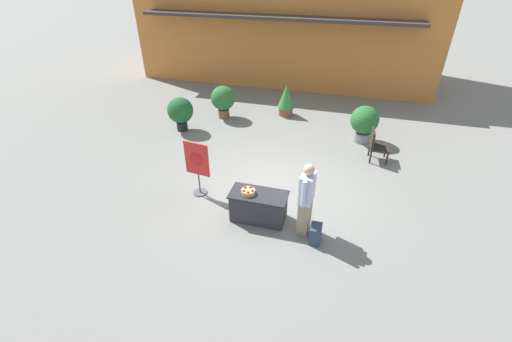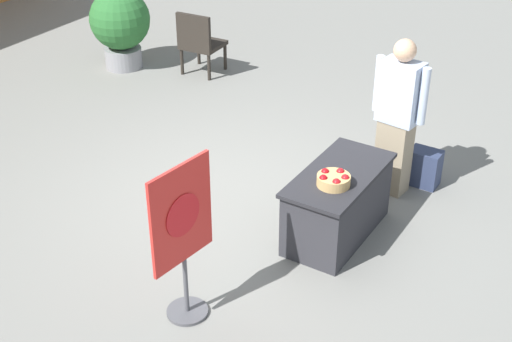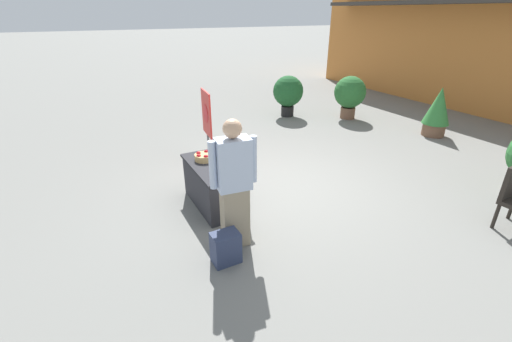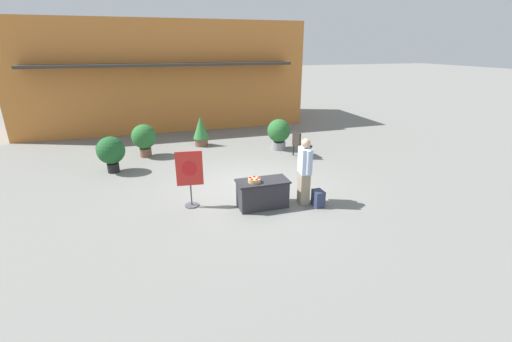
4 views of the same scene
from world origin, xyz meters
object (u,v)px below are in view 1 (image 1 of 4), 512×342
Objects in this scene: person_visitor at (306,199)px; potted_plant_near_right at (364,122)px; backpack at (315,234)px; potted_plant_far_left at (223,99)px; patio_chair at (376,144)px; poster_board at (197,166)px; potted_plant_near_left at (180,111)px; potted_plant_far_right at (286,99)px; display_table at (259,206)px; apple_basket at (248,191)px.

potted_plant_near_right is (1.16, 4.85, -0.21)m from person_visitor.
person_visitor is 0.79m from backpack.
person_visitor is 1.44× the size of potted_plant_far_left.
person_visitor is at bearing -54.36° from potted_plant_far_left.
potted_plant_near_right is at bearing 104.45° from patio_chair.
potted_plant_near_left is (-2.11, 3.30, -0.12)m from poster_board.
potted_plant_near_right is (5.05, -0.58, -0.03)m from potted_plant_far_left.
person_visitor is 1.47× the size of potted_plant_near_left.
potted_plant_far_left is (-2.20, -0.86, 0.08)m from potted_plant_far_right.
potted_plant_far_left is at bearing 117.97° from display_table.
poster_board reaches higher than potted_plant_far_right.
potted_plant_near_left is at bearing -140.56° from poster_board.
person_visitor is (1.31, -0.08, 0.12)m from apple_basket.
display_table is 1.09× the size of potted_plant_near_right.
apple_basket is 6.21m from potted_plant_far_right.
patio_chair is at bearing 131.36° from poster_board.
backpack is 0.35× the size of potted_plant_far_right.
potted_plant_far_left is 1.76m from potted_plant_near_left.
apple_basket is 1.74m from backpack.
apple_basket is at bearing -132.36° from patio_chair.
person_visitor reaches higher than apple_basket.
potted_plant_near_right is at bearing 143.16° from poster_board.
potted_plant_far_left is at bearing -158.76° from potted_plant_far_right.
potted_plant_near_right is at bearing 80.36° from backpack.
apple_basket is 5.93m from potted_plant_far_left.
potted_plant_near_left is (-5.21, 4.26, 0.50)m from backpack.
potted_plant_far_left is (-5.44, 1.74, 0.20)m from patio_chair.
poster_board is at bearing -6.92° from person_visitor.
potted_plant_far_left is at bearing 126.32° from backpack.
potted_plant_far_right is at bearing 106.83° from backpack.
potted_plant_far_right reaches higher than potted_plant_near_right.
poster_board reaches higher than potted_plant_near_right.
backpack is at bearing 144.72° from person_visitor.
potted_plant_near_right is (2.24, 4.72, 0.33)m from display_table.
backpack is (0.29, -0.27, -0.68)m from person_visitor.
patio_chair is 0.81× the size of potted_plant_near_left.
patio_chair reaches higher than apple_basket.
poster_board is 5.75m from potted_plant_near_right.
poster_board is at bearing -57.43° from potted_plant_near_left.
potted_plant_near_left is (-6.08, -0.86, 0.02)m from potted_plant_near_right.
patio_chair reaches higher than display_table.
poster_board is at bearing -101.35° from potted_plant_far_right.
backpack is at bearing -73.17° from potted_plant_far_right.
potted_plant_near_right is at bearing -26.68° from potted_plant_far_right.
person_visitor is 6.68m from potted_plant_far_left.
poster_board is (-1.50, 0.61, 0.06)m from apple_basket.
potted_plant_far_left is (-2.81, 5.29, 0.36)m from display_table.
display_table is 1.88m from poster_board.
patio_chair is (1.55, 3.69, -0.37)m from person_visitor.
potted_plant_far_right is (-3.24, 2.59, 0.12)m from patio_chair.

